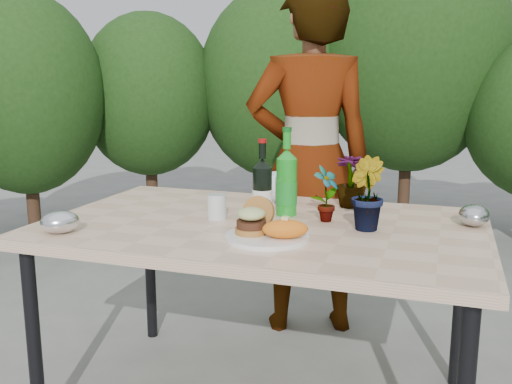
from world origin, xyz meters
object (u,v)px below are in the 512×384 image
(dinner_plate, at_px, (267,237))
(person, at_px, (309,162))
(patio_table, at_px, (263,237))
(wine_bottle, at_px, (262,192))

(dinner_plate, distance_m, person, 1.01)
(patio_table, distance_m, wine_bottle, 0.17)
(patio_table, height_order, person, person)
(wine_bottle, height_order, person, person)
(patio_table, relative_size, dinner_plate, 5.71)
(patio_table, distance_m, person, 0.81)
(person, bearing_deg, dinner_plate, 73.49)
(dinner_plate, relative_size, person, 0.16)
(patio_table, bearing_deg, wine_bottle, 118.28)
(dinner_plate, bearing_deg, person, 95.51)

